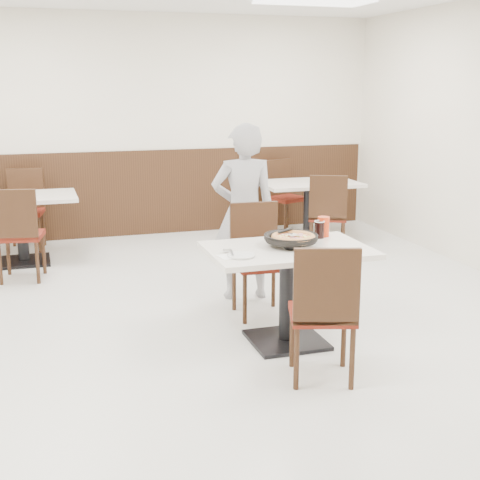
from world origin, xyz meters
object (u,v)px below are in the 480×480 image
object	(u,v)px
chair_far	(260,261)
pizza	(293,239)
pizza_pan	(291,241)
bg_chair_left_near	(21,233)
side_plate	(241,255)
diner_person	(244,212)
red_cup	(324,227)
bg_table_left	(22,229)
main_table	(287,296)
cola_glass	(319,230)
bg_chair_right_far	(287,197)
chair_near	(322,311)
bg_chair_right_near	(328,215)
bg_table_right	(308,212)
bg_chair_left_far	(24,210)

from	to	relation	value
chair_far	pizza	bearing A→B (deg)	95.98
pizza_pan	bg_chair_left_near	bearing A→B (deg)	130.22
side_plate	diner_person	xyz separation A→B (m)	(0.44, 1.31, 0.04)
red_cup	bg_table_left	xyz separation A→B (m)	(-2.34, 2.78, -0.45)
main_table	bg_chair_left_near	bearing A→B (deg)	129.19
chair_far	red_cup	world-z (taller)	chair_far
cola_glass	bg_chair_right_far	xyz separation A→B (m)	(1.06, 3.44, -0.34)
bg_chair_left_near	bg_chair_right_far	size ratio (longest dim) A/B	1.00
bg_table_left	cola_glass	bearing A→B (deg)	-51.03
cola_glass	bg_chair_right_far	size ratio (longest dim) A/B	0.14
cola_glass	pizza	bearing A→B (deg)	-144.98
cola_glass	main_table	bearing A→B (deg)	-148.01
red_cup	bg_chair_left_near	distance (m)	3.18
chair_near	bg_chair_right_near	world-z (taller)	same
bg_chair_right_near	bg_table_right	bearing A→B (deg)	110.13
bg_chair_left_far	bg_table_right	xyz separation A→B (m)	(3.38, -0.61, -0.10)
main_table	bg_table_right	size ratio (longest dim) A/B	1.00
main_table	pizza_pan	bearing A→B (deg)	45.16
chair_far	side_plate	bearing A→B (deg)	64.97
pizza_pan	bg_table_right	size ratio (longest dim) A/B	0.32
bg_table_left	bg_chair_left_far	size ratio (longest dim) A/B	1.26
pizza_pan	bg_chair_right_far	size ratio (longest dim) A/B	0.40
red_cup	bg_table_left	bearing A→B (deg)	130.12
chair_near	bg_chair_right_near	bearing A→B (deg)	82.04
pizza	side_plate	bearing A→B (deg)	-161.37
bg_chair_left_far	bg_chair_right_far	world-z (taller)	same
diner_person	bg_chair_left_far	size ratio (longest dim) A/B	1.69
chair_near	bg_chair_right_far	xyz separation A→B (m)	(1.42, 4.31, 0.00)
bg_table_right	bg_chair_right_near	distance (m)	0.71
pizza	bg_chair_right_far	xyz separation A→B (m)	(1.37, 3.65, -0.34)
pizza	bg_chair_right_far	size ratio (longest dim) A/B	0.34
red_cup	bg_chair_right_near	distance (m)	2.35
pizza	chair_far	bearing A→B (deg)	93.48
side_plate	bg_chair_left_near	size ratio (longest dim) A/B	0.21
pizza	bg_chair_left_near	world-z (taller)	bg_chair_left_near
cola_glass	bg_chair_right_near	bearing A→B (deg)	63.61
chair_near	bg_chair_left_near	world-z (taller)	same
pizza_pan	bg_chair_left_far	bearing A→B (deg)	118.21
pizza_pan	red_cup	xyz separation A→B (m)	(0.37, 0.23, 0.04)
chair_near	bg_chair_right_far	world-z (taller)	same
bg_chair_right_near	bg_chair_right_far	distance (m)	1.29
cola_glass	bg_chair_left_near	size ratio (longest dim) A/B	0.14
main_table	side_plate	xyz separation A→B (m)	(-0.41, -0.15, 0.38)
pizza_pan	bg_chair_left_near	world-z (taller)	bg_chair_left_near
cola_glass	bg_table_right	xyz separation A→B (m)	(1.12, 2.84, -0.44)
cola_glass	diner_person	xyz separation A→B (m)	(-0.33, 0.95, -0.01)
side_plate	bg_chair_left_far	xyz separation A→B (m)	(-1.49, 3.82, -0.28)
bg_table_right	red_cup	bearing A→B (deg)	-110.82
main_table	bg_chair_right_near	size ratio (longest dim) A/B	1.26
chair_near	pizza_pan	distance (m)	0.77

